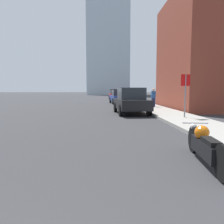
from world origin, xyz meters
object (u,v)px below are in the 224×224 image
(parked_car_blue, at_px, (119,97))
(pedestrian, at_px, (153,97))
(parked_car_black, at_px, (131,101))
(stop_sign, at_px, (185,88))
(parked_car_red, at_px, (115,94))
(motorcycle, at_px, (205,145))

(parked_car_blue, distance_m, pedestrian, 7.53)
(pedestrian, bearing_deg, parked_car_black, -119.99)
(parked_car_blue, relative_size, stop_sign, 1.98)
(parked_car_red, bearing_deg, motorcycle, -92.51)
(motorcycle, xyz_separation_m, stop_sign, (2.11, 6.86, 1.29))
(parked_car_black, bearing_deg, pedestrian, 55.95)
(parked_car_red, bearing_deg, parked_car_blue, -93.27)
(motorcycle, bearing_deg, stop_sign, 80.26)
(parked_car_red, bearing_deg, parked_car_black, -93.16)
(motorcycle, relative_size, parked_car_black, 0.57)
(parked_car_black, distance_m, pedestrian, 5.02)
(parked_car_blue, bearing_deg, stop_sign, -85.84)
(motorcycle, bearing_deg, pedestrian, 88.89)
(motorcycle, height_order, parked_car_black, parked_car_black)
(parked_car_black, relative_size, parked_car_blue, 0.97)
(motorcycle, distance_m, parked_car_blue, 21.54)
(parked_car_blue, bearing_deg, parked_car_red, 84.35)
(parked_car_red, relative_size, pedestrian, 2.74)
(motorcycle, distance_m, parked_car_red, 34.72)
(motorcycle, relative_size, parked_car_red, 0.57)
(parked_car_black, distance_m, parked_car_red, 24.63)
(parked_car_black, xyz_separation_m, parked_car_red, (0.10, 24.63, 0.02))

